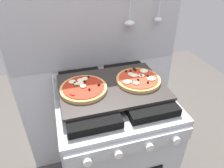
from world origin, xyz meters
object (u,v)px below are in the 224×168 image
Objects in this scene: stove at (112,146)px; baking_tray at (112,87)px; pizza_right at (138,79)px; pizza_left at (83,88)px.

baking_tray reaches higher than stove.
pizza_right is (0.15, 0.01, 0.48)m from stove.
pizza_left is at bearing 179.74° from pizza_right.
pizza_left reaches higher than baking_tray.
stove is 1.67× the size of baking_tray.
baking_tray is at bearing 90.00° from stove.
stove is 0.46m from baking_tray.
stove is 0.50m from pizza_right.
baking_tray is 0.15m from pizza_left.
pizza_right is at bearing -0.26° from pizza_left.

